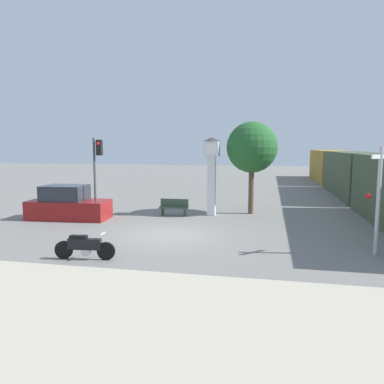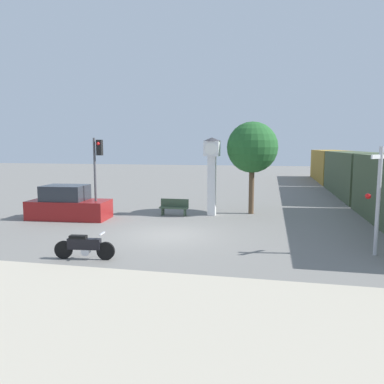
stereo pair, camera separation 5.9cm
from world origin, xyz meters
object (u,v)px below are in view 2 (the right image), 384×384
object	(u,v)px
railroad_crossing_signal	(378,197)
bench	(174,207)
parked_car	(68,205)
motorcycle	(84,246)
clock_tower	(212,164)
freight_train	(354,174)
traffic_light	(97,164)
street_tree	(252,148)

from	to	relation	value
railroad_crossing_signal	bench	distance (m)	10.88
railroad_crossing_signal	parked_car	bearing A→B (deg)	164.87
motorcycle	clock_tower	world-z (taller)	clock_tower
motorcycle	railroad_crossing_signal	xyz separation A→B (m)	(9.90, 2.61, 1.65)
freight_train	traffic_light	xyz separation A→B (m)	(-15.15, -13.40, 1.24)
traffic_light	street_tree	bearing A→B (deg)	24.82
motorcycle	street_tree	distance (m)	11.76
parked_car	railroad_crossing_signal	bearing A→B (deg)	-19.00
traffic_light	bench	distance (m)	4.79
clock_tower	bench	size ratio (longest dim) A/B	2.71
railroad_crossing_signal	bench	xyz separation A→B (m)	(-8.96, 5.95, -1.61)
clock_tower	railroad_crossing_signal	xyz separation A→B (m)	(6.93, -6.50, -0.77)
motorcycle	traffic_light	bearing A→B (deg)	105.64
traffic_light	railroad_crossing_signal	distance (m)	13.12
motorcycle	freight_train	size ratio (longest dim) A/B	0.06
railroad_crossing_signal	clock_tower	bearing A→B (deg)	136.81
street_tree	clock_tower	bearing A→B (deg)	-156.30
railroad_crossing_signal	parked_car	world-z (taller)	railroad_crossing_signal
bench	street_tree	bearing A→B (deg)	19.66
railroad_crossing_signal	street_tree	xyz separation A→B (m)	(-4.78, 7.44, 1.67)
clock_tower	parked_car	world-z (taller)	clock_tower
freight_train	railroad_crossing_signal	bearing A→B (deg)	-98.71
freight_train	street_tree	bearing A→B (deg)	-127.07
clock_tower	street_tree	bearing A→B (deg)	23.70
clock_tower	traffic_light	xyz separation A→B (m)	(-5.58, -2.63, 0.08)
freight_train	railroad_crossing_signal	xyz separation A→B (m)	(-2.65, -17.27, 0.40)
bench	motorcycle	bearing A→B (deg)	-96.25
motorcycle	clock_tower	bearing A→B (deg)	65.64
freight_train	traffic_light	distance (m)	20.27
motorcycle	parked_car	distance (m)	7.79
bench	parked_car	size ratio (longest dim) A/B	0.37
traffic_light	motorcycle	bearing A→B (deg)	-68.07
railroad_crossing_signal	street_tree	distance (m)	9.00
traffic_light	railroad_crossing_signal	xyz separation A→B (m)	(12.51, -3.87, -0.85)
bench	clock_tower	bearing A→B (deg)	15.16
parked_car	bench	bearing A→B (deg)	17.82
freight_train	parked_car	bearing A→B (deg)	-141.52
clock_tower	parked_car	bearing A→B (deg)	-160.08
parked_car	street_tree	bearing A→B (deg)	16.93
clock_tower	bench	bearing A→B (deg)	-164.84
motorcycle	traffic_light	size ratio (longest dim) A/B	0.49
motorcycle	freight_train	distance (m)	23.54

